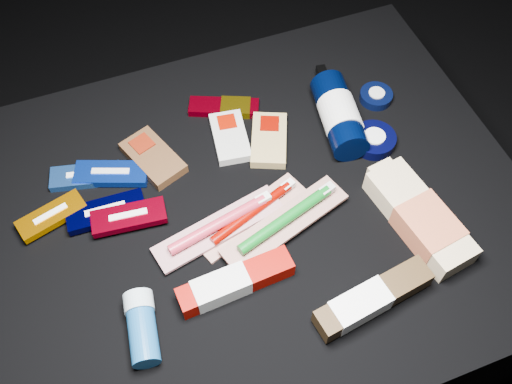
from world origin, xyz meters
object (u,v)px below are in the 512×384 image
object	(u,v)px
deodorant_stick	(142,327)
toothpaste_carton_red	(231,284)
lotion_bottle	(339,115)
bodywash_bottle	(420,219)

from	to	relation	value
deodorant_stick	toothpaste_carton_red	world-z (taller)	deodorant_stick
toothpaste_carton_red	lotion_bottle	bearing A→B (deg)	35.69
lotion_bottle	bodywash_bottle	world-z (taller)	lotion_bottle
lotion_bottle	deodorant_stick	distance (m)	0.53
lotion_bottle	bodywash_bottle	size ratio (longest dim) A/B	0.95
bodywash_bottle	lotion_bottle	bearing A→B (deg)	89.56
bodywash_bottle	toothpaste_carton_red	xyz separation A→B (m)	(-0.34, 0.00, -0.00)
bodywash_bottle	toothpaste_carton_red	size ratio (longest dim) A/B	1.21
deodorant_stick	toothpaste_carton_red	distance (m)	0.15
bodywash_bottle	toothpaste_carton_red	world-z (taller)	bodywash_bottle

